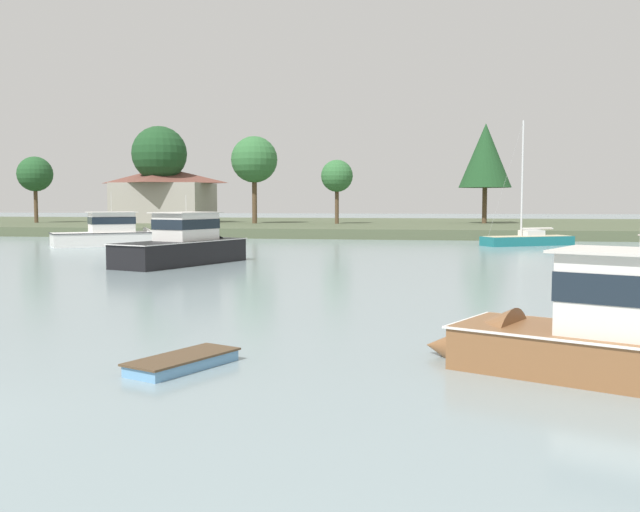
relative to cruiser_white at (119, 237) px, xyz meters
name	(u,v)px	position (x,y,z in m)	size (l,w,h in m)	color
far_shore_bank	(359,226)	(17.07, 36.39, -0.19)	(188.33, 47.69, 1.02)	#4C563D
cruiser_white	(119,237)	(0.00, 0.00, 0.00)	(10.04, 8.39, 5.69)	white
dinghy_skyblue	(183,364)	(21.43, -42.78, -0.59)	(2.17, 3.03, 0.41)	#669ECC
sailboat_teal	(527,243)	(35.01, 5.57, -0.46)	(8.27, 5.87, 11.25)	#196B70
cruiser_wood	(606,348)	(30.80, -42.18, -0.03)	(9.40, 6.31, 5.08)	brown
cruiser_black	(191,252)	(12.28, -16.22, 0.03)	(6.44, 10.92, 5.21)	black
shore_tree_center_left	(254,160)	(4.49, 29.63, 8.30)	(5.83, 5.83, 10.95)	brown
shore_tree_right_mid	(159,154)	(-8.34, 30.33, 9.19)	(7.12, 7.12, 12.50)	brown
shore_tree_far_right	(35,174)	(-24.59, 28.16, 6.61)	(4.54, 4.54, 8.62)	brown
shore_tree_left	(485,156)	(33.22, 34.59, 8.84)	(6.60, 6.60, 12.59)	brown
shore_tree_right	(337,176)	(14.94, 30.02, 6.19)	(3.98, 3.98, 7.93)	brown
cottage_near_water	(164,194)	(-8.43, 32.00, 4.06)	(12.59, 9.91, 7.25)	#9E998E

